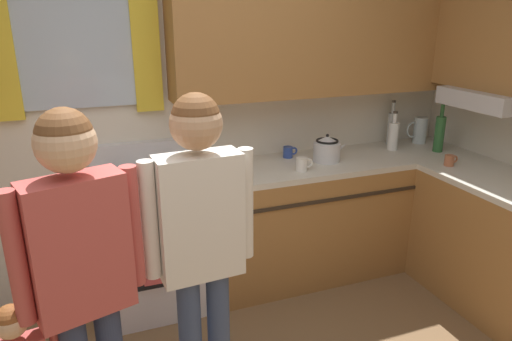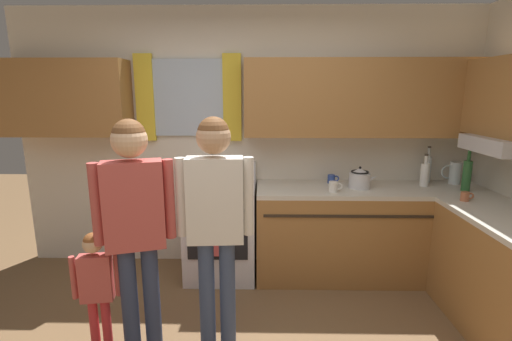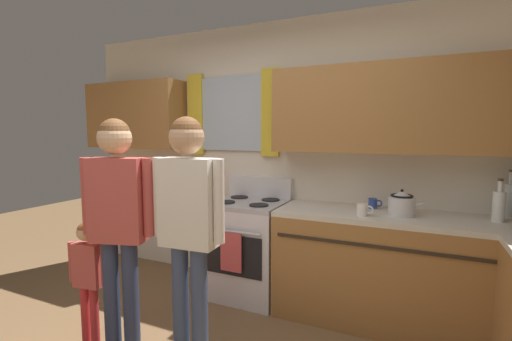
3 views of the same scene
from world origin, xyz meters
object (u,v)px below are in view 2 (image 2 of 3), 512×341
object	(u,v)px
bottle_wine_green	(467,175)
adult_in_plaid	(215,209)
mug_ceramic_white	(334,187)
water_pitcher	(454,173)
stove_oven	(221,229)
stovetop_kettle	(360,178)
small_child	(96,282)
cup_terracotta	(465,196)
adult_holding_child	(135,214)
bottle_tall_clear	(427,169)
mug_cobalt_blue	(332,179)
bottle_milk_white	(425,174)

from	to	relation	value
bottle_wine_green	adult_in_plaid	distance (m)	2.39
mug_ceramic_white	adult_in_plaid	world-z (taller)	adult_in_plaid
bottle_wine_green	water_pitcher	world-z (taller)	bottle_wine_green
water_pitcher	stove_oven	bearing A→B (deg)	-175.99
mug_ceramic_white	stovetop_kettle	size ratio (longest dim) A/B	0.46
stove_oven	adult_in_plaid	distance (m)	1.23
stove_oven	mug_ceramic_white	bearing A→B (deg)	-8.61
small_child	bottle_wine_green	bearing A→B (deg)	20.89
cup_terracotta	stovetop_kettle	distance (m)	0.88
mug_ceramic_white	small_child	distance (m)	2.07
cup_terracotta	small_child	bearing A→B (deg)	-163.91
bottle_wine_green	stovetop_kettle	bearing A→B (deg)	174.70
water_pitcher	small_child	world-z (taller)	water_pitcher
cup_terracotta	mug_ceramic_white	size ratio (longest dim) A/B	0.87
adult_holding_child	stovetop_kettle	bearing A→B (deg)	34.15
mug_ceramic_white	adult_holding_child	xyz separation A→B (m)	(-1.46, -1.03, 0.08)
bottle_tall_clear	mug_cobalt_blue	xyz separation A→B (m)	(-0.96, -0.05, -0.10)
bottle_tall_clear	bottle_wine_green	bearing A→B (deg)	-56.02
stovetop_kettle	mug_cobalt_blue	bearing A→B (deg)	141.57
bottle_tall_clear	mug_cobalt_blue	distance (m)	0.97
bottle_milk_white	adult_holding_child	world-z (taller)	adult_holding_child
stovetop_kettle	adult_holding_child	size ratio (longest dim) A/B	0.17
bottle_tall_clear	stovetop_kettle	size ratio (longest dim) A/B	1.34
bottle_milk_white	mug_ceramic_white	size ratio (longest dim) A/B	2.49
small_child	water_pitcher	bearing A→B (deg)	25.04
mug_cobalt_blue	stove_oven	bearing A→B (deg)	-171.39
bottle_tall_clear	stovetop_kettle	xyz separation A→B (m)	(-0.73, -0.23, -0.05)
bottle_tall_clear	cup_terracotta	xyz separation A→B (m)	(0.04, -0.65, -0.10)
adult_holding_child	adult_in_plaid	xyz separation A→B (m)	(0.50, 0.10, 0.00)
cup_terracotta	adult_in_plaid	world-z (taller)	adult_in_plaid
stove_oven	adult_holding_child	distance (m)	1.38
stove_oven	small_child	bearing A→B (deg)	-118.91
mug_cobalt_blue	adult_holding_child	world-z (taller)	adult_holding_child
adult_in_plaid	small_child	world-z (taller)	adult_in_plaid
stove_oven	mug_ceramic_white	world-z (taller)	stove_oven
bottle_milk_white	mug_cobalt_blue	world-z (taller)	bottle_milk_white
bottle_tall_clear	small_child	bearing A→B (deg)	-152.12
cup_terracotta	adult_in_plaid	xyz separation A→B (m)	(-2.01, -0.66, 0.09)
stove_oven	bottle_tall_clear	distance (m)	2.15
stove_oven	bottle_milk_white	distance (m)	2.04
cup_terracotta	water_pitcher	size ratio (longest dim) A/B	0.49
bottle_wine_green	small_child	world-z (taller)	bottle_wine_green
mug_ceramic_white	water_pitcher	world-z (taller)	water_pitcher
mug_cobalt_blue	cup_terracotta	bearing A→B (deg)	-30.67
bottle_milk_white	mug_ceramic_white	distance (m)	0.94
stovetop_kettle	bottle_tall_clear	bearing A→B (deg)	17.60
stove_oven	stovetop_kettle	bearing A→B (deg)	-0.66
stove_oven	adult_in_plaid	world-z (taller)	adult_in_plaid
water_pitcher	bottle_wine_green	bearing A→B (deg)	-95.64
mug_cobalt_blue	stovetop_kettle	size ratio (longest dim) A/B	0.42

